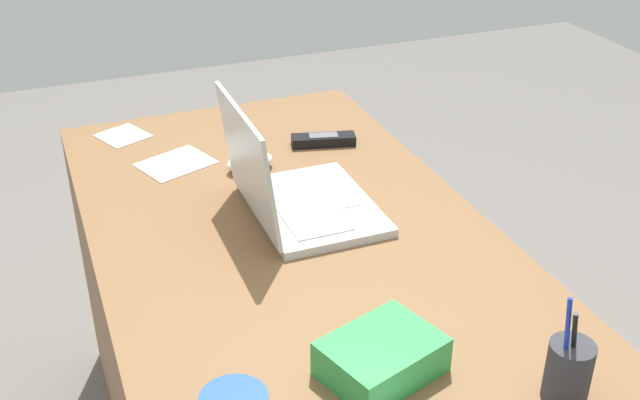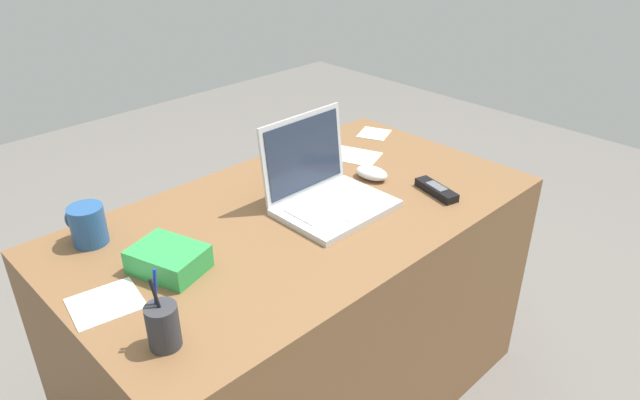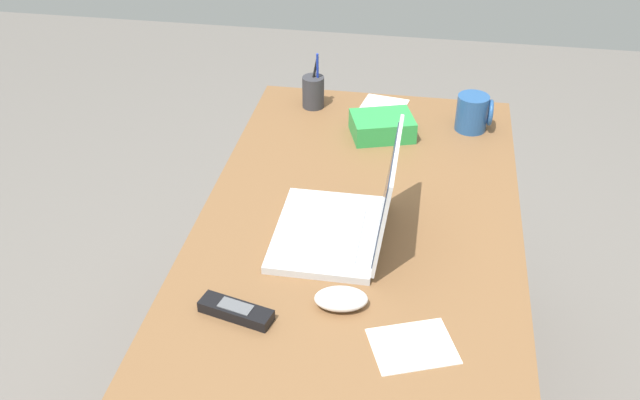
{
  "view_description": "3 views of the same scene",
  "coord_description": "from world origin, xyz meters",
  "px_view_note": "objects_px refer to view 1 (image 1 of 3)",
  "views": [
    {
      "loc": [
        -1.22,
        0.43,
        1.52
      ],
      "look_at": [
        0.05,
        -0.07,
        0.76
      ],
      "focal_mm": 44.06,
      "sensor_mm": 36.0,
      "label": 1
    },
    {
      "loc": [
        -0.96,
        -1.06,
        1.53
      ],
      "look_at": [
        0.04,
        -0.04,
        0.76
      ],
      "focal_mm": 32.7,
      "sensor_mm": 36.0,
      "label": 2
    },
    {
      "loc": [
        1.37,
        0.14,
        1.72
      ],
      "look_at": [
        0.06,
        -0.08,
        0.81
      ],
      "focal_mm": 40.53,
      "sensor_mm": 36.0,
      "label": 3
    }
  ],
  "objects_px": {
    "laptop": "(292,193)",
    "cordless_phone": "(323,140)",
    "snack_bag": "(381,357)",
    "pen_holder": "(568,371)",
    "computer_mouse": "(251,162)"
  },
  "relations": [
    {
      "from": "computer_mouse",
      "to": "cordless_phone",
      "type": "relative_size",
      "value": 0.69
    },
    {
      "from": "cordless_phone",
      "to": "pen_holder",
      "type": "relative_size",
      "value": 0.9
    },
    {
      "from": "computer_mouse",
      "to": "cordless_phone",
      "type": "distance_m",
      "value": 0.21
    },
    {
      "from": "laptop",
      "to": "computer_mouse",
      "type": "bearing_deg",
      "value": 4.86
    },
    {
      "from": "laptop",
      "to": "snack_bag",
      "type": "relative_size",
      "value": 1.85
    },
    {
      "from": "cordless_phone",
      "to": "snack_bag",
      "type": "relative_size",
      "value": 0.94
    },
    {
      "from": "laptop",
      "to": "cordless_phone",
      "type": "distance_m",
      "value": 0.34
    },
    {
      "from": "pen_holder",
      "to": "snack_bag",
      "type": "bearing_deg",
      "value": 56.88
    },
    {
      "from": "computer_mouse",
      "to": "laptop",
      "type": "bearing_deg",
      "value": 176.78
    },
    {
      "from": "computer_mouse",
      "to": "pen_holder",
      "type": "bearing_deg",
      "value": -174.61
    },
    {
      "from": "laptop",
      "to": "cordless_phone",
      "type": "xyz_separation_m",
      "value": [
        0.29,
        -0.18,
        -0.04
      ]
    },
    {
      "from": "laptop",
      "to": "snack_bag",
      "type": "bearing_deg",
      "value": 175.96
    },
    {
      "from": "laptop",
      "to": "computer_mouse",
      "type": "distance_m",
      "value": 0.23
    },
    {
      "from": "snack_bag",
      "to": "computer_mouse",
      "type": "bearing_deg",
      "value": -1.24
    },
    {
      "from": "computer_mouse",
      "to": "snack_bag",
      "type": "xyz_separation_m",
      "value": [
        -0.71,
        0.02,
        0.01
      ]
    }
  ]
}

